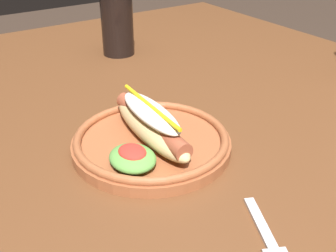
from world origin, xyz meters
The scene contains 4 objects.
dining_table centered at (0.00, 0.00, 0.66)m, with size 1.42×1.02×0.74m.
hot_dog_plate centered at (0.03, -0.16, 0.76)m, with size 0.24×0.24×0.08m.
fork centered at (0.26, -0.16, 0.74)m, with size 0.12×0.07×0.00m.
soda_cup centered at (-0.39, 0.00, 0.81)m, with size 0.07×0.07×0.14m, color black.
Camera 1 is at (0.48, -0.44, 1.08)m, focal length 44.47 mm.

